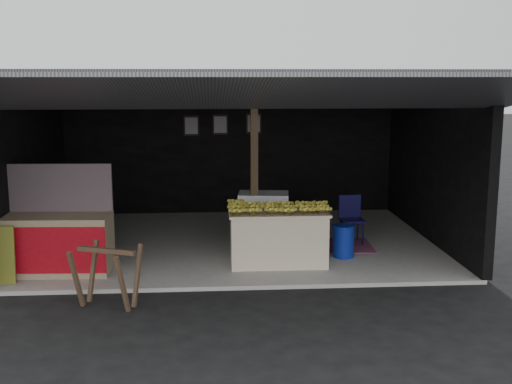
{
  "coord_description": "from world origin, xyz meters",
  "views": [
    {
      "loc": [
        -0.43,
        -8.5,
        2.94
      ],
      "look_at": [
        0.3,
        1.57,
        1.1
      ],
      "focal_mm": 45.0,
      "sensor_mm": 36.0,
      "label": 1
    }
  ],
  "objects": [
    {
      "name": "water_barrel",
      "position": [
        1.7,
        1.34,
        0.31
      ],
      "size": [
        0.33,
        0.33,
        0.49
      ],
      "primitive_type": "cylinder",
      "color": "navy",
      "rests_on": "concrete_slab"
    },
    {
      "name": "concrete_slab",
      "position": [
        0.0,
        2.5,
        0.03
      ],
      "size": [
        7.0,
        5.0,
        0.06
      ],
      "primitive_type": "cube",
      "color": "gray",
      "rests_on": "ground"
    },
    {
      "name": "ground",
      "position": [
        0.0,
        0.0,
        0.0
      ],
      "size": [
        80.0,
        80.0,
        0.0
      ],
      "primitive_type": "plane",
      "color": "black",
      "rests_on": "ground"
    },
    {
      "name": "picture_frames",
      "position": [
        -0.17,
        4.89,
        1.93
      ],
      "size": [
        1.62,
        0.04,
        0.46
      ],
      "color": "black",
      "rests_on": "shophouse"
    },
    {
      "name": "shophouse",
      "position": [
        0.0,
        2.82,
        2.1
      ],
      "size": [
        7.4,
        7.29,
        3.02
      ],
      "color": "black",
      "rests_on": "ground"
    },
    {
      "name": "magenta_rug",
      "position": [
        1.57,
        2.04,
        0.07
      ],
      "size": [
        1.54,
        1.07,
        0.01
      ],
      "primitive_type": "cube",
      "rotation": [
        0.0,
        0.0,
        -0.05
      ],
      "color": "#781A5B",
      "rests_on": "concrete_slab"
    },
    {
      "name": "sawhorse",
      "position": [
        -1.75,
        -0.56,
        0.5
      ],
      "size": [
        0.91,
        0.9,
        0.79
      ],
      "rotation": [
        0.0,
        0.0,
        -0.38
      ],
      "color": "#503928",
      "rests_on": "ground"
    },
    {
      "name": "neighbor_stall",
      "position": [
        -2.67,
        0.84,
        0.54
      ],
      "size": [
        1.57,
        0.76,
        1.59
      ],
      "rotation": [
        0.0,
        0.0,
        -0.05
      ],
      "color": "#998466",
      "rests_on": "concrete_slab"
    },
    {
      "name": "banana_table",
      "position": [
        0.61,
        1.11,
        0.48
      ],
      "size": [
        1.52,
        0.94,
        0.84
      ],
      "rotation": [
        0.0,
        0.0,
        -0.0
      ],
      "color": "beige",
      "rests_on": "concrete_slab"
    },
    {
      "name": "white_crate",
      "position": [
        0.47,
        2.07,
        0.52
      ],
      "size": [
        0.9,
        0.66,
        0.93
      ],
      "rotation": [
        0.0,
        0.0,
        -0.12
      ],
      "color": "white",
      "rests_on": "concrete_slab"
    },
    {
      "name": "plastic_chair",
      "position": [
        2.01,
        2.25,
        0.54
      ],
      "size": [
        0.41,
        0.41,
        0.82
      ],
      "rotation": [
        0.0,
        0.0,
        0.05
      ],
      "color": "#0C0A37",
      "rests_on": "concrete_slab"
    },
    {
      "name": "banana_pile",
      "position": [
        0.61,
        1.11,
        0.98
      ],
      "size": [
        1.4,
        0.85,
        0.17
      ],
      "primitive_type": null,
      "rotation": [
        0.0,
        0.0,
        -0.0
      ],
      "color": "gold",
      "rests_on": "banana_table"
    }
  ]
}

